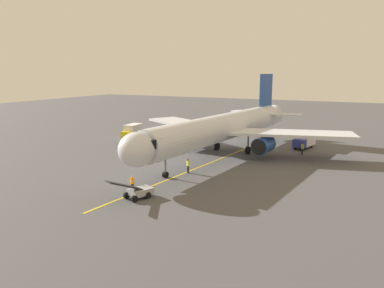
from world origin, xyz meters
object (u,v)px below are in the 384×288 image
at_px(airplane, 224,128).
at_px(ground_crew_marshaller, 132,184).
at_px(belt_loader_starboard_side, 138,191).
at_px(box_truck_portside, 132,131).
at_px(ground_crew_wing_walker, 302,149).
at_px(box_truck_near_nose, 304,140).
at_px(ground_crew_loader, 188,166).

relative_size(airplane, ground_crew_marshaller, 23.58).
bearing_deg(belt_loader_starboard_side, box_truck_portside, -53.73).
distance_m(airplane, ground_crew_wing_walker, 11.95).
distance_m(box_truck_portside, belt_loader_starboard_side, 31.91).
distance_m(ground_crew_wing_walker, belt_loader_starboard_side, 28.42).
bearing_deg(box_truck_near_nose, ground_crew_marshaller, 68.66).
height_order(box_truck_near_nose, box_truck_portside, same).
bearing_deg(ground_crew_loader, box_truck_near_nose, -115.13).
distance_m(airplane, belt_loader_starboard_side, 21.13).
relative_size(airplane, box_truck_portside, 8.53).
xyz_separation_m(ground_crew_marshaller, ground_crew_wing_walker, (-12.21, -25.05, 0.00)).
bearing_deg(ground_crew_marshaller, ground_crew_loader, -101.47).
xyz_separation_m(ground_crew_wing_walker, belt_loader_starboard_side, (10.67, 26.34, -0.17)).
distance_m(ground_crew_marshaller, ground_crew_wing_walker, 27.87).
distance_m(ground_crew_wing_walker, box_truck_near_nose, 4.83).
relative_size(ground_crew_marshaller, ground_crew_loader, 1.00).
bearing_deg(airplane, belt_loader_starboard_side, 88.58).
height_order(ground_crew_loader, box_truck_near_nose, box_truck_near_nose).
bearing_deg(airplane, ground_crew_loader, 88.52).
height_order(ground_crew_wing_walker, box_truck_portside, box_truck_portside).
relative_size(box_truck_portside, belt_loader_starboard_side, 1.00).
bearing_deg(belt_loader_starboard_side, ground_crew_wing_walker, -112.05).
xyz_separation_m(box_truck_near_nose, belt_loader_starboard_side, (10.10, 31.11, -0.67)).
bearing_deg(airplane, ground_crew_wing_walker, -151.66).
relative_size(ground_crew_wing_walker, belt_loader_starboard_side, 0.36).
height_order(airplane, box_truck_near_nose, airplane).
relative_size(ground_crew_marshaller, ground_crew_wing_walker, 1.00).
bearing_deg(box_truck_portside, box_truck_near_nose, -169.47).
bearing_deg(box_truck_near_nose, box_truck_portside, 10.53).
bearing_deg(box_truck_near_nose, ground_crew_wing_walker, 96.75).
xyz_separation_m(ground_crew_loader, belt_loader_starboard_side, (0.24, 10.07, -0.17)).
bearing_deg(belt_loader_starboard_side, airplane, -91.42).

